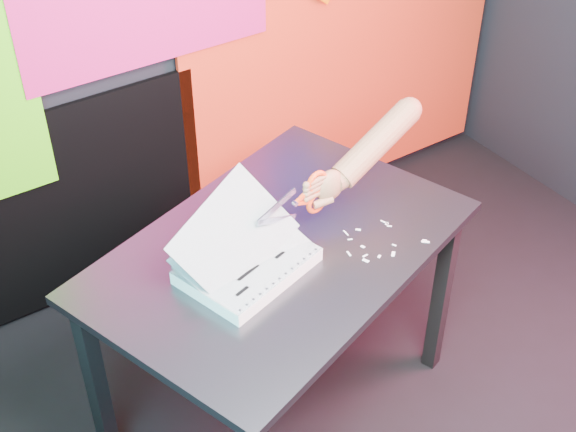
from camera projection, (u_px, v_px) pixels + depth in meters
room at (523, 124)px, 1.81m from camera, size 3.01×3.01×2.71m
backdrop at (226, 38)px, 3.03m from camera, size 2.88×0.05×2.08m
work_table at (279, 270)px, 2.46m from camera, size 1.32×1.08×0.75m
printout_stack at (247, 264)px, 2.29m from camera, size 0.44×0.35×0.28m
scissors at (312, 195)px, 2.37m from camera, size 0.26×0.04×0.15m
hand_forearm at (368, 150)px, 2.45m from camera, size 0.46×0.12×0.23m
paper_clippings at (380, 243)px, 2.41m from camera, size 0.24×0.19×0.00m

